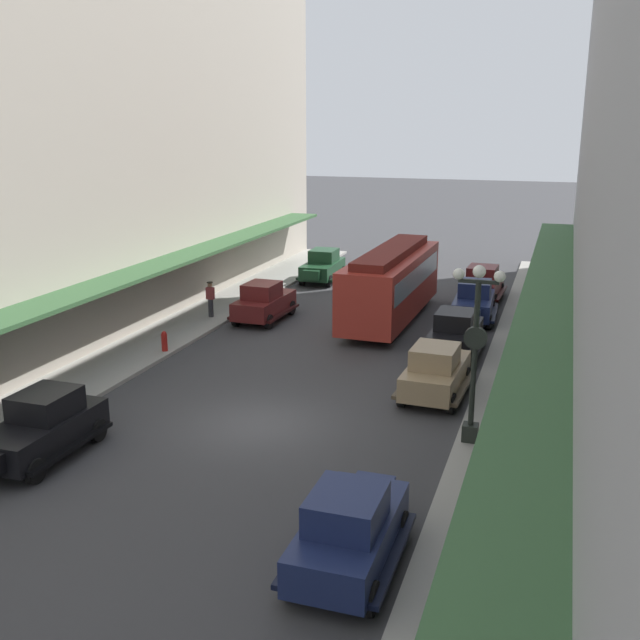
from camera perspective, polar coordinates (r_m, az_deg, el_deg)
ground_plane at (r=23.17m, az=-4.74°, el=-8.01°), size 200.00×200.00×0.00m
sidewalk_left at (r=26.82m, az=-19.73°, el=-5.43°), size 3.00×60.00×0.15m
sidewalk_right at (r=21.54m, az=14.25°, el=-10.10°), size 3.00×60.00×0.15m
parked_car_0 at (r=15.90m, az=2.28°, el=-15.73°), size 2.14×4.26×1.84m
parked_car_1 at (r=25.29m, az=8.94°, el=-3.83°), size 2.28×4.31×1.84m
parked_car_2 at (r=39.33m, az=12.46°, el=2.85°), size 2.27×4.31×1.84m
parked_car_3 at (r=29.95m, az=10.43°, el=-0.88°), size 2.20×4.28×1.84m
parked_car_4 at (r=34.58m, az=-4.36°, el=1.49°), size 2.22×4.29×1.84m
parked_car_5 at (r=43.01m, az=0.22°, el=4.25°), size 2.23×4.29×1.84m
parked_car_6 at (r=35.26m, az=11.81°, el=1.48°), size 2.29×4.31×1.84m
parked_car_7 at (r=22.04m, az=-20.67°, el=-7.58°), size 2.15×4.26×1.84m
streetcar at (r=34.32m, az=5.53°, el=3.01°), size 2.72×9.65×3.46m
lamp_post_with_clock at (r=21.06m, az=11.89°, el=-2.05°), size 1.42×0.44×5.16m
fire_hydrant at (r=30.18m, az=-11.94°, el=-1.60°), size 0.24×0.24×0.82m
pedestrian_0 at (r=22.33m, az=16.42°, el=-6.72°), size 0.36×0.28×1.67m
pedestrian_1 at (r=34.93m, az=-8.47°, el=1.63°), size 0.36×0.28×1.67m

